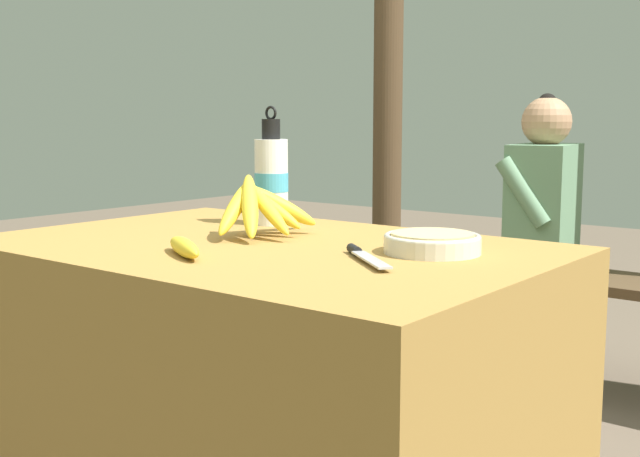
{
  "coord_description": "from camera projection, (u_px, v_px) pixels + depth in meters",
  "views": [
    {
      "loc": [
        1.23,
        -1.36,
        1.0
      ],
      "look_at": [
        0.12,
        0.05,
        0.75
      ],
      "focal_mm": 45.0,
      "sensor_mm": 36.0,
      "label": 1
    }
  ],
  "objects": [
    {
      "name": "market_counter",
      "position": [
        266.0,
        390.0,
        1.9
      ],
      "size": [
        1.3,
        0.87,
        0.71
      ],
      "color": "olive",
      "rests_on": "ground_plane"
    },
    {
      "name": "banana_bunch_ripe",
      "position": [
        262.0,
        206.0,
        1.95
      ],
      "size": [
        0.21,
        0.34,
        0.16
      ],
      "color": "#4C381E",
      "rests_on": "market_counter"
    },
    {
      "name": "serving_bowl",
      "position": [
        432.0,
        242.0,
        1.72
      ],
      "size": [
        0.21,
        0.21,
        0.04
      ],
      "color": "silver",
      "rests_on": "market_counter"
    },
    {
      "name": "water_bottle",
      "position": [
        271.0,
        179.0,
        2.16
      ],
      "size": [
        0.09,
        0.09,
        0.32
      ],
      "color": "white",
      "rests_on": "market_counter"
    },
    {
      "name": "loose_banana_front",
      "position": [
        184.0,
        247.0,
        1.68
      ],
      "size": [
        0.2,
        0.13,
        0.04
      ],
      "rotation": [
        0.0,
        0.0,
        -0.5
      ],
      "color": "yellow",
      "rests_on": "market_counter"
    },
    {
      "name": "knife",
      "position": [
        362.0,
        254.0,
        1.64
      ],
      "size": [
        0.21,
        0.17,
        0.02
      ],
      "rotation": [
        0.0,
        0.0,
        -0.67
      ],
      "color": "#BCBCC1",
      "rests_on": "market_counter"
    },
    {
      "name": "wooden_bench",
      "position": [
        574.0,
        293.0,
        2.89
      ],
      "size": [
        1.54,
        0.32,
        0.44
      ],
      "color": "#4C3823",
      "rests_on": "ground_plane"
    },
    {
      "name": "seated_vendor",
      "position": [
        529.0,
        220.0,
        2.92
      ],
      "size": [
        0.44,
        0.41,
        1.08
      ],
      "rotation": [
        0.0,
        0.0,
        3.29
      ],
      "color": "#473828",
      "rests_on": "ground_plane"
    },
    {
      "name": "support_post_near",
      "position": [
        388.0,
        58.0,
        3.64
      ],
      "size": [
        0.13,
        0.13,
        2.53
      ],
      "color": "#4C3823",
      "rests_on": "ground_plane"
    }
  ]
}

